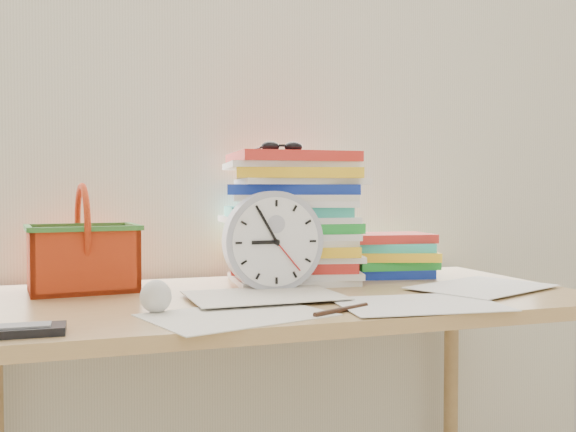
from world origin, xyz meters
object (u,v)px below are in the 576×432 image
object	(u,v)px
desk	(282,326)
basket	(82,238)
clock	(273,241)
book_stack	(388,255)
paper_stack	(294,217)
calculator	(20,331)

from	to	relation	value
desk	basket	world-z (taller)	basket
clock	book_stack	xyz separation A→B (m)	(0.39, 0.16, -0.06)
clock	basket	world-z (taller)	basket
desk	paper_stack	size ratio (longest dim) A/B	3.96
paper_stack	basket	size ratio (longest dim) A/B	1.40
calculator	paper_stack	bearing A→B (deg)	37.71
clock	basket	distance (m)	0.46
basket	paper_stack	bearing A→B (deg)	-5.90
basket	calculator	xyz separation A→B (m)	(-0.10, -0.47, -0.12)
calculator	clock	bearing A→B (deg)	32.35
paper_stack	basket	distance (m)	0.54
desk	paper_stack	world-z (taller)	paper_stack
paper_stack	basket	world-z (taller)	paper_stack
paper_stack	clock	xyz separation A→B (m)	(-0.10, -0.15, -0.05)
book_stack	desk	bearing A→B (deg)	-151.41
basket	clock	bearing A→B (deg)	-25.00
desk	basket	size ratio (longest dim) A/B	5.54
clock	calculator	xyz separation A→B (m)	(-0.54, -0.32, -0.11)
desk	clock	bearing A→B (deg)	98.69
desk	paper_stack	xyz separation A→B (m)	(0.10, 0.20, 0.24)
paper_stack	book_stack	size ratio (longest dim) A/B	1.25
book_stack	calculator	size ratio (longest dim) A/B	1.98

